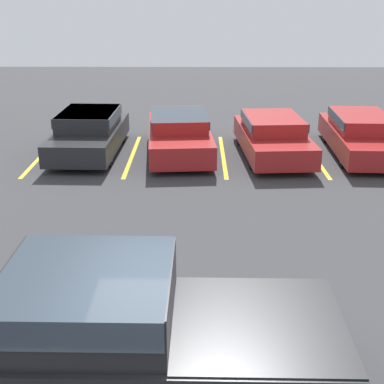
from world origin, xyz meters
The scene contains 10 objects.
stall_stripe_a centered at (-4.70, 10.54, 0.00)m, with size 0.12×4.37×0.01m, color yellow.
stall_stripe_b centered at (-1.91, 10.54, 0.00)m, with size 0.12×4.37×0.01m, color yellow.
stall_stripe_c centered at (0.88, 10.54, 0.00)m, with size 0.12×4.37×0.01m, color yellow.
stall_stripe_d centered at (3.67, 10.54, 0.00)m, with size 0.12×4.37×0.01m, color yellow.
pickup_truck centered at (-0.90, 0.18, 0.89)m, with size 5.52×2.13×1.80m.
parked_sedan_a centered at (-3.24, 10.81, 0.70)m, with size 1.94×4.41×1.31m.
parked_sedan_b centered at (-0.47, 10.78, 0.66)m, with size 2.18×4.62×1.24m.
parked_sedan_c centered at (2.37, 10.56, 0.65)m, with size 2.08×4.40×1.22m.
parked_sedan_d centered at (5.11, 10.81, 0.65)m, with size 1.92×4.69×1.23m.
wheel_stop_curb centered at (2.67, 13.24, 0.07)m, with size 1.88×0.20×0.14m, color #B7B2A8.
Camera 1 is at (0.08, -5.16, 4.84)m, focal length 50.00 mm.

